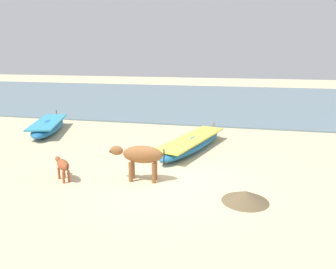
{
  "coord_description": "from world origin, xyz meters",
  "views": [
    {
      "loc": [
        1.95,
        -8.71,
        3.71
      ],
      "look_at": [
        -0.77,
        3.23,
        0.6
      ],
      "focal_mm": 34.76,
      "sensor_mm": 36.0,
      "label": 1
    }
  ],
  "objects_px": {
    "calf_near_rust": "(63,165)",
    "fishing_boat_0": "(192,143)",
    "fishing_boat_1": "(48,126)",
    "cow_adult_brown": "(141,156)"
  },
  "relations": [
    {
      "from": "fishing_boat_0",
      "to": "calf_near_rust",
      "type": "xyz_separation_m",
      "value": [
        -3.27,
        -3.94,
        0.2
      ]
    },
    {
      "from": "fishing_boat_0",
      "to": "calf_near_rust",
      "type": "distance_m",
      "value": 5.13
    },
    {
      "from": "cow_adult_brown",
      "to": "calf_near_rust",
      "type": "relative_size",
      "value": 1.94
    },
    {
      "from": "cow_adult_brown",
      "to": "calf_near_rust",
      "type": "bearing_deg",
      "value": 7.49
    },
    {
      "from": "fishing_boat_1",
      "to": "calf_near_rust",
      "type": "xyz_separation_m",
      "value": [
        3.84,
        -5.23,
        0.17
      ]
    },
    {
      "from": "calf_near_rust",
      "to": "fishing_boat_0",
      "type": "bearing_deg",
      "value": -88.32
    },
    {
      "from": "fishing_boat_0",
      "to": "calf_near_rust",
      "type": "bearing_deg",
      "value": 156.68
    },
    {
      "from": "fishing_boat_0",
      "to": "cow_adult_brown",
      "type": "xyz_separation_m",
      "value": [
        -1.0,
        -3.46,
        0.5
      ]
    },
    {
      "from": "fishing_boat_1",
      "to": "fishing_boat_0",
      "type": "bearing_deg",
      "value": -119.42
    },
    {
      "from": "fishing_boat_1",
      "to": "cow_adult_brown",
      "type": "distance_m",
      "value": 7.75
    }
  ]
}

